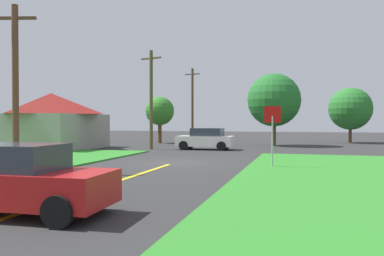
# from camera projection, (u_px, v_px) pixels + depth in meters

# --- Properties ---
(ground_plane) EXTENTS (120.00, 120.00, 0.00)m
(ground_plane) POSITION_uv_depth(u_px,v_px,m) (175.00, 162.00, 20.17)
(ground_plane) COLOR #2E2E2E
(lane_stripe_center) EXTENTS (0.20, 14.00, 0.01)m
(lane_stripe_center) POSITION_uv_depth(u_px,v_px,m) (97.00, 188.00, 12.47)
(lane_stripe_center) COLOR yellow
(lane_stripe_center) RESTS_ON ground
(stop_sign) EXTENTS (0.76, 0.07, 2.83)m
(stop_sign) POSITION_uv_depth(u_px,v_px,m) (272.00, 124.00, 17.76)
(stop_sign) COLOR #9EA0A8
(stop_sign) RESTS_ON ground
(car_behind_on_main_road) EXTENTS (3.91, 2.11, 1.62)m
(car_behind_on_main_road) POSITION_uv_depth(u_px,v_px,m) (24.00, 180.00, 8.90)
(car_behind_on_main_road) COLOR red
(car_behind_on_main_road) RESTS_ON ground
(car_approaching_junction) EXTENTS (4.21, 2.16, 1.62)m
(car_approaching_junction) POSITION_uv_depth(u_px,v_px,m) (206.00, 139.00, 29.30)
(car_approaching_junction) COLOR white
(car_approaching_junction) RESTS_ON ground
(utility_pole_near) EXTENTS (1.77, 0.56, 7.04)m
(utility_pole_near) POSITION_uv_depth(u_px,v_px,m) (15.00, 85.00, 16.41)
(utility_pole_near) COLOR brown
(utility_pole_near) RESTS_ON ground
(utility_pole_mid) EXTENTS (1.77, 0.56, 7.52)m
(utility_pole_mid) POSITION_uv_depth(u_px,v_px,m) (151.00, 98.00, 29.64)
(utility_pole_mid) COLOR brown
(utility_pole_mid) RESTS_ON ground
(utility_pole_far) EXTENTS (1.78, 0.51, 7.98)m
(utility_pole_far) POSITION_uv_depth(u_px,v_px,m) (192.00, 103.00, 43.21)
(utility_pole_far) COLOR brown
(utility_pole_far) RESTS_ON ground
(oak_tree_left) EXTENTS (2.79, 2.79, 4.53)m
(oak_tree_left) POSITION_uv_depth(u_px,v_px,m) (160.00, 111.00, 37.84)
(oak_tree_left) COLOR brown
(oak_tree_left) RESTS_ON ground
(pine_tree_center) EXTENTS (4.14, 4.14, 5.44)m
(pine_tree_center) POSITION_uv_depth(u_px,v_px,m) (350.00, 109.00, 38.09)
(pine_tree_center) COLOR brown
(pine_tree_center) RESTS_ON ground
(oak_tree_right) EXTENTS (4.60, 4.60, 6.28)m
(oak_tree_right) POSITION_uv_depth(u_px,v_px,m) (274.00, 100.00, 33.76)
(oak_tree_right) COLOR brown
(oak_tree_right) RESTS_ON ground
(barn) EXTENTS (6.49, 7.29, 4.31)m
(barn) POSITION_uv_depth(u_px,v_px,m) (51.00, 121.00, 30.18)
(barn) COLOR gray
(barn) RESTS_ON ground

